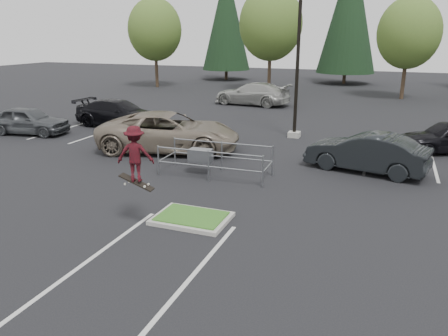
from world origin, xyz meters
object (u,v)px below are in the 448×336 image
(light_pole, at_px, (298,50))
(car_l_tan, at_px, (168,132))
(car_l_grey, at_px, (28,120))
(conif_b, at_px, (350,10))
(skateboarder, at_px, (135,154))
(car_l_black, at_px, (118,113))
(car_r_charc, at_px, (366,152))
(decid_c, at_px, (409,35))
(cart_corral, at_px, (204,156))
(car_far_silver, at_px, (253,94))
(decid_b, at_px, (271,26))
(conif_a, at_px, (226,19))
(decid_a, at_px, (155,32))

(light_pole, bearing_deg, car_l_tan, -135.00)
(car_l_tan, height_order, car_l_grey, car_l_tan)
(conif_b, height_order, skateboarder, conif_b)
(car_l_black, height_order, car_r_charc, car_l_black)
(conif_b, distance_m, car_l_tan, 34.50)
(light_pole, relative_size, car_r_charc, 2.12)
(car_l_black, bearing_deg, decid_c, -37.42)
(decid_c, distance_m, cart_corral, 27.01)
(car_l_black, bearing_deg, car_l_tan, -123.51)
(decid_c, distance_m, car_l_tan, 25.50)
(conif_b, height_order, car_far_silver, conif_b)
(car_r_charc, relative_size, car_far_silver, 0.80)
(conif_b, bearing_deg, car_l_tan, -97.65)
(decid_b, xyz_separation_m, conif_a, (-7.99, 9.47, 1.05))
(decid_c, xyz_separation_m, skateboarder, (-7.19, -30.83, -3.06))
(conif_b, bearing_deg, decid_a, -149.83)
(car_far_silver, bearing_deg, cart_corral, 17.32)
(conif_b, distance_m, car_r_charc, 34.53)
(conif_a, relative_size, cart_corral, 3.01)
(conif_a, distance_m, car_l_grey, 33.08)
(light_pole, xyz_separation_m, decid_a, (-18.51, 18.03, 1.02))
(light_pole, relative_size, decid_a, 1.14)
(conif_a, distance_m, conif_b, 14.03)
(decid_a, bearing_deg, car_l_grey, -78.67)
(light_pole, xyz_separation_m, car_r_charc, (4.00, -5.00, -3.77))
(decid_a, distance_m, conif_b, 20.95)
(decid_a, bearing_deg, car_far_silver, -31.69)
(decid_a, distance_m, car_l_black, 21.13)
(cart_corral, relative_size, skateboarder, 2.38)
(decid_b, height_order, decid_c, decid_b)
(conif_a, relative_size, car_far_silver, 2.18)
(decid_a, height_order, conif_b, conif_b)
(skateboarder, bearing_deg, conif_a, -91.59)
(decid_a, relative_size, decid_b, 0.92)
(car_l_grey, distance_m, car_r_charc, 18.01)
(conif_b, bearing_deg, car_l_grey, -112.27)
(light_pole, relative_size, conif_a, 0.78)
(skateboarder, relative_size, car_l_black, 0.33)
(car_l_tan, relative_size, car_l_grey, 1.49)
(decid_b, bearing_deg, decid_c, -3.34)
(skateboarder, relative_size, car_r_charc, 0.38)
(decid_a, bearing_deg, light_pole, -44.25)
(light_pole, bearing_deg, car_r_charc, -51.34)
(car_l_grey, bearing_deg, light_pole, -80.69)
(decid_a, distance_m, skateboarder, 35.46)
(light_pole, height_order, decid_b, light_pole)
(cart_corral, bearing_deg, conif_a, 107.96)
(decid_b, bearing_deg, cart_corral, -80.14)
(cart_corral, distance_m, car_far_silver, 18.09)
(decid_c, bearing_deg, car_r_charc, -93.74)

